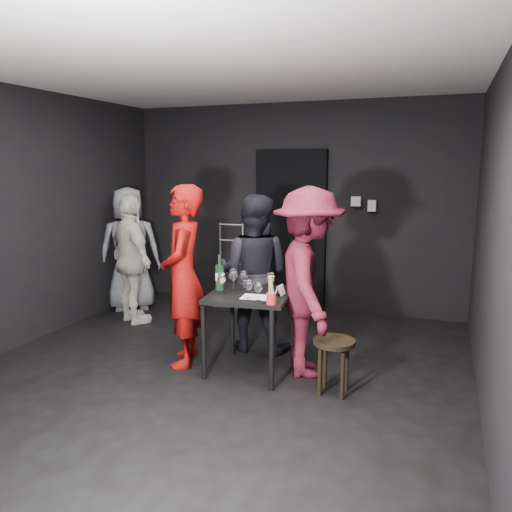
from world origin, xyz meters
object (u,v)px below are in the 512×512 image
at_px(tasting_table, 250,303).
at_px(bystander_grey, 130,244).
at_px(server_red, 183,263).
at_px(bystander_cream, 132,257).
at_px(hand_truck, 231,289).
at_px(woman_black, 254,267).
at_px(wine_bottle, 220,276).
at_px(man_maroon, 309,269).
at_px(breadstick_cup, 271,290).
at_px(stool, 334,350).

relative_size(tasting_table, bystander_grey, 0.43).
distance_m(server_red, bystander_grey, 2.09).
bearing_deg(bystander_cream, server_red, 175.23).
xyz_separation_m(hand_truck, woman_black, (0.91, -1.47, 0.66)).
bearing_deg(woman_black, wine_bottle, 75.05).
bearing_deg(man_maroon, breadstick_cup, 131.74).
height_order(server_red, breadstick_cup, server_red).
height_order(woman_black, wine_bottle, woman_black).
bearing_deg(server_red, bystander_cream, -148.27).
bearing_deg(wine_bottle, breadstick_cup, -25.73).
bearing_deg(woman_black, stool, 140.53).
bearing_deg(server_red, man_maroon, 77.78).
relative_size(server_red, wine_bottle, 5.92).
bearing_deg(tasting_table, bystander_grey, 148.74).
relative_size(bystander_grey, wine_bottle, 5.27).
bearing_deg(bystander_grey, tasting_table, 116.08).
xyz_separation_m(bystander_grey, wine_bottle, (1.92, -1.35, -0.00)).
xyz_separation_m(stool, woman_black, (-1.00, 0.76, 0.49)).
height_order(tasting_table, wine_bottle, wine_bottle).
xyz_separation_m(hand_truck, tasting_table, (1.09, -2.05, 0.44)).
bearing_deg(wine_bottle, bystander_grey, 144.99).
xyz_separation_m(man_maroon, wine_bottle, (-0.81, -0.15, -0.10)).
distance_m(stool, bystander_grey, 3.45).
distance_m(server_red, wine_bottle, 0.38).
relative_size(tasting_table, breadstick_cup, 2.87).
height_order(bystander_cream, breadstick_cup, bystander_cream).
distance_m(hand_truck, bystander_grey, 1.50).
height_order(server_red, woman_black, server_red).
xyz_separation_m(tasting_table, stool, (0.82, -0.18, -0.28)).
xyz_separation_m(stool, bystander_grey, (-3.05, 1.54, 0.51)).
bearing_deg(man_maroon, tasting_table, 83.29).
height_order(tasting_table, stool, tasting_table).
bearing_deg(tasting_table, breadstick_cup, -43.52).
relative_size(stool, server_red, 0.24).
relative_size(server_red, breadstick_cup, 7.58).
height_order(wine_bottle, breadstick_cup, wine_bottle).
xyz_separation_m(server_red, bystander_grey, (-1.56, 1.39, -0.11)).
height_order(hand_truck, woman_black, woman_black).
distance_m(stool, breadstick_cup, 0.72).
height_order(hand_truck, breadstick_cup, hand_truck).
xyz_separation_m(stool, breadstick_cup, (-0.52, -0.10, 0.49)).
height_order(tasting_table, woman_black, woman_black).
bearing_deg(tasting_table, server_red, -177.04).
bearing_deg(wine_bottle, man_maroon, 10.26).
height_order(bystander_cream, bystander_grey, bystander_grey).
xyz_separation_m(hand_truck, bystander_cream, (-0.78, -1.18, 0.60)).
bearing_deg(breadstick_cup, bystander_grey, 147.06).
height_order(bystander_grey, wine_bottle, bystander_grey).
xyz_separation_m(woman_black, bystander_cream, (-1.69, 0.29, -0.06)).
height_order(woman_black, man_maroon, man_maroon).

